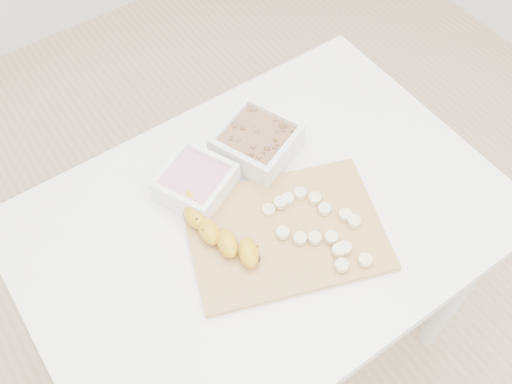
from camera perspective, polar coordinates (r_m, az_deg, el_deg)
ground at (r=1.87m, az=0.54°, el=-14.81°), size 3.50×3.50×0.00m
table at (r=1.28m, az=0.77°, el=-4.88°), size 1.00×0.70×0.75m
bowl_yogurt at (r=1.21m, az=-6.04°, el=0.93°), size 0.18×0.18×0.06m
bowl_granola at (r=1.26m, az=0.09°, el=4.96°), size 0.20×0.20×0.07m
cutting_board at (r=1.17m, az=2.95°, el=-4.00°), size 0.46×0.40×0.01m
banana at (r=1.14m, az=-3.89°, el=-3.72°), size 0.07×0.23×0.04m
banana_slices at (r=1.16m, az=6.21°, el=-3.36°), size 0.16×0.23×0.02m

